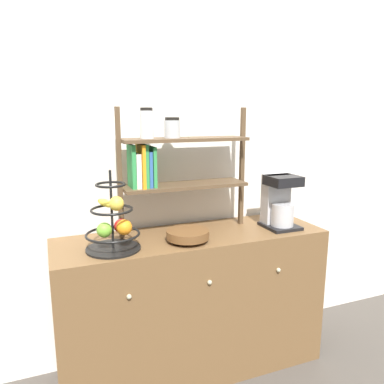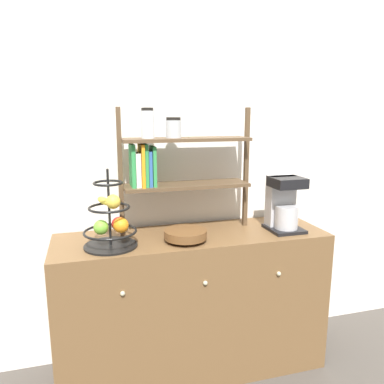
{
  "view_description": "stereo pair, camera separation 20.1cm",
  "coord_description": "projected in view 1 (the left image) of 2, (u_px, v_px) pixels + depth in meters",
  "views": [
    {
      "loc": [
        -0.73,
        -1.6,
        1.47
      ],
      "look_at": [
        -0.0,
        0.23,
        1.06
      ],
      "focal_mm": 35.0,
      "sensor_mm": 36.0,
      "label": 1
    },
    {
      "loc": [
        -0.54,
        -1.66,
        1.47
      ],
      "look_at": [
        -0.0,
        0.23,
        1.06
      ],
      "focal_mm": 35.0,
      "sensor_mm": 36.0,
      "label": 2
    }
  ],
  "objects": [
    {
      "name": "wall_back",
      "position": [
        175.0,
        143.0,
        2.21
      ],
      "size": [
        7.0,
        0.05,
        2.6
      ],
      "primitive_type": "cube",
      "color": "silver",
      "rests_on": "ground_plane"
    },
    {
      "name": "sideboard",
      "position": [
        193.0,
        303.0,
        2.14
      ],
      "size": [
        1.49,
        0.47,
        0.82
      ],
      "color": "brown",
      "rests_on": "ground_plane"
    },
    {
      "name": "coffee_maker",
      "position": [
        279.0,
        202.0,
        2.18
      ],
      "size": [
        0.18,
        0.2,
        0.31
      ],
      "color": "black",
      "rests_on": "sideboard"
    },
    {
      "name": "fruit_stand",
      "position": [
        114.0,
        225.0,
        1.81
      ],
      "size": [
        0.27,
        0.27,
        0.39
      ],
      "color": "black",
      "rests_on": "sideboard"
    },
    {
      "name": "wooden_bowl",
      "position": [
        188.0,
        235.0,
        1.94
      ],
      "size": [
        0.22,
        0.22,
        0.06
      ],
      "color": "brown",
      "rests_on": "sideboard"
    },
    {
      "name": "shelf_hutch",
      "position": [
        168.0,
        159.0,
        2.02
      ],
      "size": [
        0.74,
        0.2,
        0.69
      ],
      "color": "brown",
      "rests_on": "sideboard"
    }
  ]
}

